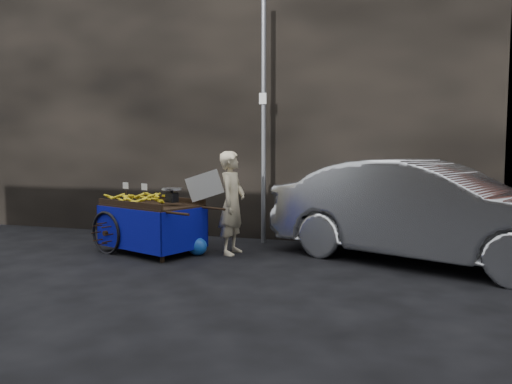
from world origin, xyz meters
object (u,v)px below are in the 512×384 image
(banana_cart, at_px, (150,209))
(vendor, at_px, (232,203))
(parked_car, at_px, (427,211))
(plastic_bag, at_px, (197,246))

(banana_cart, xyz_separation_m, vendor, (1.24, 0.25, 0.11))
(banana_cart, xyz_separation_m, parked_car, (4.01, 0.51, 0.05))
(banana_cart, xyz_separation_m, plastic_bag, (0.78, -0.01, -0.53))
(banana_cart, bearing_deg, vendor, 32.10)
(banana_cart, height_order, plastic_bag, banana_cart)
(plastic_bag, xyz_separation_m, parked_car, (3.23, 0.52, 0.58))
(banana_cart, distance_m, vendor, 1.27)
(plastic_bag, relative_size, parked_car, 0.07)
(plastic_bag, height_order, parked_car, parked_car)
(banana_cart, relative_size, vendor, 1.40)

